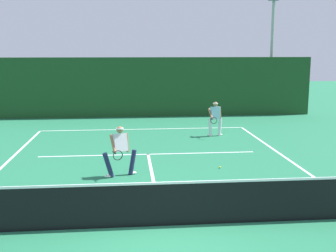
{
  "coord_description": "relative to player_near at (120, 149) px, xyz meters",
  "views": [
    {
      "loc": [
        -0.7,
        -8.6,
        3.79
      ],
      "look_at": [
        0.75,
        6.57,
        1.0
      ],
      "focal_mm": 45.06,
      "sensor_mm": 36.0,
      "label": 1
    }
  ],
  "objects": [
    {
      "name": "player_far",
      "position": [
        4.06,
        5.61,
        -0.01
      ],
      "size": [
        0.72,
        0.88,
        1.52
      ],
      "rotation": [
        0.0,
        0.0,
        3.28
      ],
      "color": "silver",
      "rests_on": "ground_plane"
    },
    {
      "name": "court_line_service",
      "position": [
        0.96,
        2.6,
        -0.84
      ],
      "size": [
        7.87,
        0.1,
        0.01
      ],
      "primitive_type": "cube",
      "color": "white",
      "rests_on": "ground_plane"
    },
    {
      "name": "light_pole",
      "position": [
        8.81,
        12.34,
        3.46
      ],
      "size": [
        0.55,
        0.44,
        6.94
      ],
      "color": "#9EA39E",
      "rests_on": "ground_plane"
    },
    {
      "name": "back_fence_windscreen",
      "position": [
        0.96,
        11.3,
        0.83
      ],
      "size": [
        19.64,
        0.12,
        3.34
      ],
      "primitive_type": "cube",
      "color": "#1A431F",
      "rests_on": "ground_plane"
    },
    {
      "name": "ground_plane",
      "position": [
        0.96,
        -3.75,
        -0.84
      ],
      "size": [
        80.0,
        80.0,
        0.0
      ],
      "primitive_type": "plane",
      "color": "#24724C"
    },
    {
      "name": "court_line_baseline_far",
      "position": [
        0.96,
        7.52,
        -0.84
      ],
      "size": [
        9.66,
        0.1,
        0.01
      ],
      "primitive_type": "cube",
      "color": "white",
      "rests_on": "ground_plane"
    },
    {
      "name": "tennis_net",
      "position": [
        0.96,
        -3.75,
        -0.33
      ],
      "size": [
        10.59,
        0.09,
        1.11
      ],
      "color": "#1E4723",
      "rests_on": "ground_plane"
    },
    {
      "name": "tennis_ball",
      "position": [
        3.18,
        0.56,
        -0.81
      ],
      "size": [
        0.07,
        0.07,
        0.07
      ],
      "primitive_type": "sphere",
      "color": "#D1E033",
      "rests_on": "ground_plane"
    },
    {
      "name": "court_line_centre",
      "position": [
        0.96,
        -0.55,
        -0.84
      ],
      "size": [
        0.1,
        6.4,
        0.01
      ],
      "primitive_type": "cube",
      "color": "white",
      "rests_on": "ground_plane"
    },
    {
      "name": "player_near",
      "position": [
        0.0,
        0.0,
        0.0
      ],
      "size": [
        1.05,
        0.95,
        1.54
      ],
      "rotation": [
        0.0,
        0.0,
        3.48
      ],
      "color": "#1E234C",
      "rests_on": "ground_plane"
    }
  ]
}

